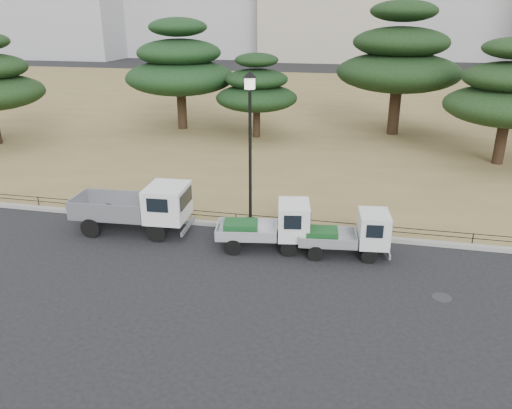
% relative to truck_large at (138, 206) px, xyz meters
% --- Properties ---
extents(ground, '(220.00, 220.00, 0.00)m').
position_rel_truck_large_xyz_m(ground, '(4.57, -1.42, -1.09)').
color(ground, black).
extents(lawn, '(120.00, 56.00, 0.15)m').
position_rel_truck_large_xyz_m(lawn, '(4.57, 29.18, -1.01)').
color(lawn, olive).
rests_on(lawn, ground).
extents(curb, '(120.00, 0.25, 0.16)m').
position_rel_truck_large_xyz_m(curb, '(4.57, 1.18, -1.01)').
color(curb, gray).
rests_on(curb, ground).
extents(truck_large, '(4.58, 2.05, 1.95)m').
position_rel_truck_large_xyz_m(truck_large, '(0.00, 0.00, 0.00)').
color(truck_large, black).
rests_on(truck_large, ground).
extents(truck_kei_front, '(3.53, 1.94, 1.77)m').
position_rel_truck_large_xyz_m(truck_kei_front, '(5.32, -0.34, -0.21)').
color(truck_kei_front, black).
rests_on(truck_kei_front, ground).
extents(truck_kei_rear, '(3.24, 1.66, 1.63)m').
position_rel_truck_large_xyz_m(truck_kei_rear, '(8.18, -0.27, -0.27)').
color(truck_kei_rear, black).
rests_on(truck_kei_rear, ground).
extents(street_lamp, '(0.54, 0.54, 6.00)m').
position_rel_truck_large_xyz_m(street_lamp, '(4.14, 1.48, 3.12)').
color(street_lamp, black).
rests_on(street_lamp, lawn).
extents(pipe_fence, '(38.00, 0.04, 0.40)m').
position_rel_truck_large_xyz_m(pipe_fence, '(4.57, 1.33, -0.65)').
color(pipe_fence, black).
rests_on(pipe_fence, lawn).
extents(tarp_pile, '(1.65, 1.45, 0.92)m').
position_rel_truck_large_xyz_m(tarp_pile, '(-1.93, 1.38, -0.57)').
color(tarp_pile, '#134794').
rests_on(tarp_pile, lawn).
extents(manhole, '(0.60, 0.60, 0.01)m').
position_rel_truck_large_xyz_m(manhole, '(11.07, -2.62, -1.08)').
color(manhole, '#2D2D30').
rests_on(manhole, ground).
extents(pine_west_near, '(7.73, 7.73, 7.73)m').
position_rel_truck_large_xyz_m(pine_west_near, '(-4.80, 17.77, 3.52)').
color(pine_west_near, black).
rests_on(pine_west_near, lawn).
extents(pine_center_left, '(5.48, 5.48, 5.57)m').
position_rel_truck_large_xyz_m(pine_center_left, '(1.11, 16.30, 2.28)').
color(pine_center_left, black).
rests_on(pine_center_left, lawn).
extents(pine_center_right, '(8.30, 8.30, 8.81)m').
position_rel_truck_large_xyz_m(pine_center_right, '(10.26, 19.30, 4.17)').
color(pine_center_right, black).
rests_on(pine_center_right, lawn).
extents(pine_east_near, '(6.74, 6.74, 6.81)m').
position_rel_truck_large_xyz_m(pine_east_near, '(15.83, 12.87, 3.00)').
color(pine_east_near, black).
rests_on(pine_east_near, lawn).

